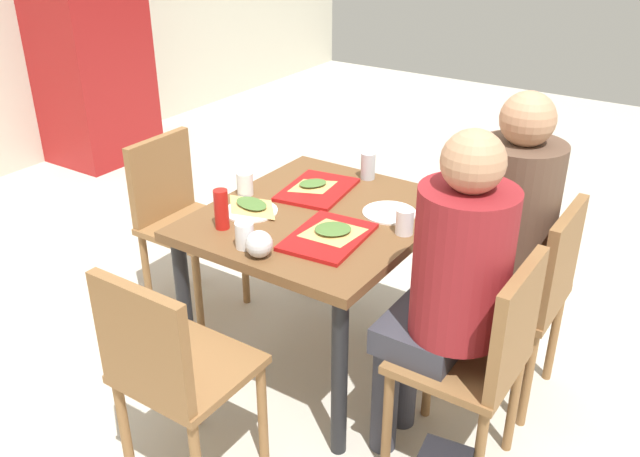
# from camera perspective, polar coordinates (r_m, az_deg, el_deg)

# --- Properties ---
(ground_plane) EXTENTS (10.00, 10.00, 0.02)m
(ground_plane) POSITION_cam_1_polar(r_m,az_deg,el_deg) (3.15, 0.00, -10.80)
(ground_plane) COLOR beige
(main_table) EXTENTS (1.00, 0.87, 0.72)m
(main_table) POSITION_cam_1_polar(r_m,az_deg,el_deg) (2.81, 0.00, -0.50)
(main_table) COLOR brown
(main_table) RESTS_ON ground_plane
(chair_near_left) EXTENTS (0.40, 0.40, 0.87)m
(chair_near_left) POSITION_cam_1_polar(r_m,az_deg,el_deg) (2.37, 13.46, -10.22)
(chair_near_left) COLOR olive
(chair_near_left) RESTS_ON ground_plane
(chair_near_right) EXTENTS (0.40, 0.40, 0.87)m
(chair_near_right) POSITION_cam_1_polar(r_m,az_deg,el_deg) (2.78, 17.25, -4.83)
(chair_near_right) COLOR olive
(chair_near_right) RESTS_ON ground_plane
(chair_far_side) EXTENTS (0.40, 0.40, 0.87)m
(chair_far_side) POSITION_cam_1_polar(r_m,az_deg,el_deg) (3.34, -11.79, 1.39)
(chair_far_side) COLOR olive
(chair_far_side) RESTS_ON ground_plane
(chair_left_end) EXTENTS (0.40, 0.40, 0.87)m
(chair_left_end) POSITION_cam_1_polar(r_m,az_deg,el_deg) (2.30, -12.51, -11.37)
(chair_left_end) COLOR olive
(chair_left_end) RESTS_ON ground_plane
(person_in_red) EXTENTS (0.32, 0.42, 1.28)m
(person_in_red) POSITION_cam_1_polar(r_m,az_deg,el_deg) (2.28, 10.84, -4.18)
(person_in_red) COLOR #383842
(person_in_red) RESTS_ON ground_plane
(person_in_brown_jacket) EXTENTS (0.32, 0.42, 1.28)m
(person_in_brown_jacket) POSITION_cam_1_polar(r_m,az_deg,el_deg) (2.70, 15.14, 0.45)
(person_in_brown_jacket) COLOR #383842
(person_in_brown_jacket) RESTS_ON ground_plane
(tray_red_near) EXTENTS (0.38, 0.29, 0.02)m
(tray_red_near) POSITION_cam_1_polar(r_m,az_deg,el_deg) (2.56, 0.68, -0.71)
(tray_red_near) COLOR #B21414
(tray_red_near) RESTS_ON main_table
(tray_red_far) EXTENTS (0.39, 0.31, 0.02)m
(tray_red_far) POSITION_cam_1_polar(r_m,az_deg,el_deg) (2.96, -0.23, 3.29)
(tray_red_far) COLOR #B21414
(tray_red_far) RESTS_ON main_table
(paper_plate_center) EXTENTS (0.22, 0.22, 0.01)m
(paper_plate_center) POSITION_cam_1_polar(r_m,az_deg,el_deg) (2.79, -5.83, 1.48)
(paper_plate_center) COLOR white
(paper_plate_center) RESTS_ON main_table
(paper_plate_near_edge) EXTENTS (0.22, 0.22, 0.01)m
(paper_plate_near_edge) POSITION_cam_1_polar(r_m,az_deg,el_deg) (2.77, 5.85, 1.34)
(paper_plate_near_edge) COLOR white
(paper_plate_near_edge) RESTS_ON main_table
(pizza_slice_a) EXTENTS (0.27, 0.27, 0.02)m
(pizza_slice_a) POSITION_cam_1_polar(r_m,az_deg,el_deg) (2.57, 1.10, -0.16)
(pizza_slice_a) COLOR #DBAD60
(pizza_slice_a) RESTS_ON tray_red_near
(pizza_slice_b) EXTENTS (0.22, 0.20, 0.02)m
(pizza_slice_b) POSITION_cam_1_polar(r_m,az_deg,el_deg) (2.97, -0.61, 3.72)
(pizza_slice_b) COLOR #DBAD60
(pizza_slice_b) RESTS_ON tray_red_far
(pizza_slice_c) EXTENTS (0.20, 0.26, 0.02)m
(pizza_slice_c) POSITION_cam_1_polar(r_m,az_deg,el_deg) (2.81, -5.77, 1.98)
(pizza_slice_c) COLOR #DBAD60
(pizza_slice_c) RESTS_ON paper_plate_center
(plastic_cup_a) EXTENTS (0.07, 0.07, 0.10)m
(plastic_cup_a) POSITION_cam_1_polar(r_m,az_deg,el_deg) (2.93, -6.33, 3.76)
(plastic_cup_a) COLOR white
(plastic_cup_a) RESTS_ON main_table
(plastic_cup_b) EXTENTS (0.07, 0.07, 0.10)m
(plastic_cup_b) POSITION_cam_1_polar(r_m,az_deg,el_deg) (2.60, 7.13, 0.58)
(plastic_cup_b) COLOR white
(plastic_cup_b) RESTS_ON main_table
(plastic_cup_c) EXTENTS (0.07, 0.07, 0.10)m
(plastic_cup_c) POSITION_cam_1_polar(r_m,az_deg,el_deg) (2.50, -6.35, -0.56)
(plastic_cup_c) COLOR white
(plastic_cup_c) RESTS_ON main_table
(soda_can) EXTENTS (0.07, 0.07, 0.12)m
(soda_can) POSITION_cam_1_polar(r_m,az_deg,el_deg) (3.09, 4.05, 5.27)
(soda_can) COLOR #B7BCC6
(soda_can) RESTS_ON main_table
(condiment_bottle) EXTENTS (0.06, 0.06, 0.16)m
(condiment_bottle) POSITION_cam_1_polar(r_m,az_deg,el_deg) (2.64, -8.29, 1.61)
(condiment_bottle) COLOR red
(condiment_bottle) RESTS_ON main_table
(foil_bundle) EXTENTS (0.10, 0.10, 0.10)m
(foil_bundle) POSITION_cam_1_polar(r_m,az_deg,el_deg) (2.43, -5.14, -1.31)
(foil_bundle) COLOR silver
(foil_bundle) RESTS_ON main_table
(drink_fridge) EXTENTS (0.70, 0.60, 1.90)m
(drink_fridge) POSITION_cam_1_polar(r_m,az_deg,el_deg) (5.45, -18.92, 15.20)
(drink_fridge) COLOR maroon
(drink_fridge) RESTS_ON ground_plane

